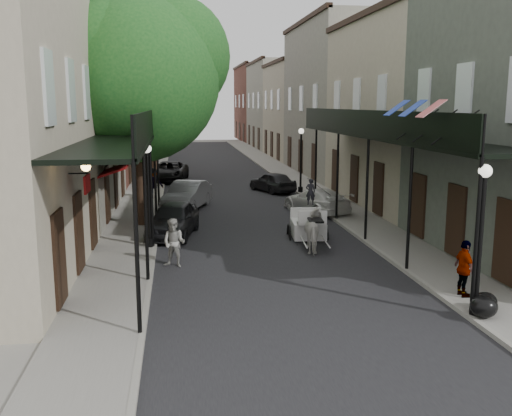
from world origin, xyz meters
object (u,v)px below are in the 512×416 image
object	(u,v)px
pedestrian_sidewalk_right	(464,269)
tree_far	(157,94)
pedestrian_walking	(174,243)
car_right_far	(272,182)
car_left_mid	(187,195)
car_left_far	(169,171)
pedestrian_sidewalk_left	(154,183)
carriage	(307,213)
lamppost_right_near	(480,238)
tree_near	(147,73)
horse	(316,231)
car_left_near	(173,219)
lamppost_right_far	(301,159)
car_right_near	(316,201)
lamppost_left	(149,194)

from	to	relation	value
pedestrian_sidewalk_right	tree_far	bearing A→B (deg)	18.37
pedestrian_walking	car_right_far	xyz separation A→B (m)	(5.83, 15.34, -0.18)
tree_far	car_left_mid	xyz separation A→B (m)	(1.65, -10.18, -5.14)
car_left_mid	car_left_far	size ratio (longest dim) A/B	0.88
pedestrian_sidewalk_left	carriage	bearing A→B (deg)	115.37
lamppost_right_near	tree_near	bearing A→B (deg)	124.27
pedestrian_sidewalk_left	pedestrian_sidewalk_right	distance (m)	19.73
pedestrian_sidewalk_right	car_left_far	bearing A→B (deg)	16.61
lamppost_right_near	pedestrian_sidewalk_left	world-z (taller)	lamppost_right_near
horse	pedestrian_walking	world-z (taller)	pedestrian_walking
car_left_near	car_right_far	xyz separation A→B (m)	(5.87, 10.89, -0.07)
lamppost_right_near	pedestrian_walking	size ratio (longest dim) A/B	2.33
horse	pedestrian_sidewalk_right	world-z (taller)	pedestrian_sidewalk_right
pedestrian_walking	lamppost_right_near	bearing A→B (deg)	-12.71
lamppost_right_far	car_right_far	world-z (taller)	lamppost_right_far
tree_far	car_left_far	world-z (taller)	tree_far
tree_far	pedestrian_sidewalk_left	distance (m)	8.72
lamppost_right_near	car_right_near	xyz separation A→B (m)	(-0.50, 14.13, -1.46)
lamppost_left	car_left_far	distance (m)	18.88
lamppost_left	carriage	xyz separation A→B (m)	(6.11, 1.28, -1.10)
pedestrian_walking	car_left_near	xyz separation A→B (m)	(-0.04, 4.46, -0.11)
lamppost_right_near	lamppost_right_far	distance (m)	20.00
tree_near	car_right_near	bearing A→B (deg)	14.09
car_right_far	car_left_mid	bearing A→B (deg)	21.54
lamppost_left	horse	size ratio (longest dim) A/B	2.13
lamppost_left	car_left_mid	bearing A→B (deg)	79.38
tree_far	car_right_far	size ratio (longest dim) A/B	2.39
lamppost_right_near	pedestrian_sidewalk_right	xyz separation A→B (m)	(0.37, 1.32, -1.16)
car_left_far	lamppost_left	bearing A→B (deg)	-83.29
carriage	car_left_far	bearing A→B (deg)	112.95
lamppost_right_far	car_right_far	xyz separation A→B (m)	(-1.50, 1.00, -1.44)
lamppost_left	car_left_far	xyz separation A→B (m)	(0.50, 18.82, -1.38)
horse	car_left_far	xyz separation A→B (m)	(-5.40, 19.82, -0.07)
carriage	car_right_far	bearing A→B (deg)	92.34
lamppost_right_far	car_left_far	distance (m)	10.38
car_left_mid	car_right_far	world-z (taller)	car_left_mid
lamppost_left	carriage	bearing A→B (deg)	11.80
car_right_far	car_left_far	bearing A→B (deg)	-65.52
tree_far	lamppost_right_far	bearing A→B (deg)	-36.51
tree_near	tree_far	bearing A→B (deg)	90.19
car_left_far	car_right_near	distance (m)	14.58
car_right_near	carriage	bearing A→B (deg)	51.54
lamppost_right_far	car_left_mid	xyz separation A→B (m)	(-6.70, -4.00, -1.36)
pedestrian_walking	car_left_mid	bearing A→B (deg)	111.51
car_left_near	car_left_mid	xyz separation A→B (m)	(0.67, 5.89, 0.01)
horse	pedestrian_sidewalk_left	bearing A→B (deg)	-57.54
lamppost_right_near	lamppost_left	world-z (taller)	same
tree_far	carriage	size ratio (longest dim) A/B	3.51
car_left_near	car_right_near	distance (m)	7.96
tree_far	car_left_mid	size ratio (longest dim) A/B	2.04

